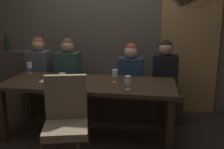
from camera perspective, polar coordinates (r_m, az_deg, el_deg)
ground at (r=3.63m, az=-4.85°, el=-13.01°), size 9.00×9.00×0.00m
back_wall_tiled at (r=4.43m, az=-1.20°, el=12.06°), size 6.00×0.12×3.00m
arched_door at (r=4.32m, az=16.76°, el=9.65°), size 0.90×0.05×2.55m
back_counter at (r=4.95m, az=-19.48°, el=-0.57°), size 1.10×0.28×0.95m
dining_table at (r=3.39m, az=-5.07°, el=-3.09°), size 2.20×0.84×0.74m
banquette_bench at (r=4.16m, az=-2.48°, el=-5.94°), size 2.50×0.44×0.45m
chair_near_side at (r=2.78m, az=-10.01°, el=-9.10°), size 0.54×0.54×0.98m
diner_redhead at (r=4.33m, az=-15.66°, el=2.46°), size 0.36×0.24×0.78m
diner_bearded at (r=4.11m, az=-9.54°, el=2.16°), size 0.36×0.24×0.78m
diner_far_end at (r=3.92m, az=4.09°, el=1.30°), size 0.36×0.24×0.72m
diner_near_end at (r=3.91m, az=11.52°, el=1.44°), size 0.36×0.24×0.78m
wine_bottle_dark_red at (r=4.91m, az=-22.03°, el=6.19°), size 0.08×0.08×0.33m
wine_glass_near_right at (r=3.19m, az=-10.77°, el=-0.53°), size 0.08×0.08×0.16m
wine_glass_center_back at (r=3.01m, az=3.49°, el=-1.25°), size 0.08×0.08×0.16m
wine_glass_near_left at (r=3.99m, az=-17.59°, el=1.91°), size 0.08×0.08×0.16m
wine_glass_center_front at (r=3.31m, az=0.63°, el=0.18°), size 0.08×0.08×0.16m
espresso_cup at (r=3.29m, az=-13.07°, el=-1.83°), size 0.12×0.12×0.06m
dessert_plate at (r=3.48m, az=-13.67°, el=-1.22°), size 0.19×0.19×0.05m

